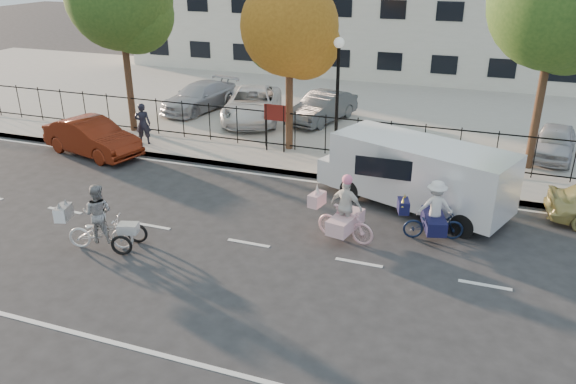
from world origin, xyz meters
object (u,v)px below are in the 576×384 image
at_px(lot_car_b, 253,104).
at_px(zebra_trike, 100,224).
at_px(white_van, 417,172).
at_px(red_sedan, 92,137).
at_px(lot_car_a, 200,97).
at_px(lamppost, 338,78).
at_px(unicorn_bike, 345,216).
at_px(pedestrian, 143,124).
at_px(lot_car_c, 323,107).
at_px(bull_bike, 433,216).
at_px(lot_car_d, 555,142).

bearing_deg(lot_car_b, zebra_trike, -102.61).
height_order(zebra_trike, white_van, white_van).
bearing_deg(red_sedan, lot_car_a, 5.80).
xyz_separation_m(lamppost, unicorn_bike, (1.83, -5.73, -2.41)).
bearing_deg(pedestrian, lot_car_c, -160.18).
bearing_deg(lot_car_b, lot_car_a, 150.57).
distance_m(bull_bike, red_sedan, 13.16).
relative_size(unicorn_bike, bull_bike, 1.03).
bearing_deg(lot_car_c, lot_car_b, -150.02).
height_order(lamppost, unicorn_bike, lamppost).
xyz_separation_m(lot_car_a, lot_car_b, (3.01, -0.68, 0.06)).
xyz_separation_m(unicorn_bike, lot_car_d, (5.67, 8.59, 0.03)).
distance_m(lot_car_a, lot_car_d, 15.44).
bearing_deg(lot_car_c, red_sedan, -120.30).
bearing_deg(lot_car_d, lot_car_c, 178.59).
bearing_deg(pedestrian, zebra_trike, 91.88).
height_order(unicorn_bike, bull_bike, unicorn_bike).
bearing_deg(red_sedan, unicorn_bike, -93.38).
relative_size(zebra_trike, white_van, 0.33).
height_order(lamppost, lot_car_d, lamppost).
bearing_deg(zebra_trike, white_van, -70.10).
bearing_deg(zebra_trike, lot_car_c, -25.89).
bearing_deg(lot_car_b, red_sedan, -140.57).
bearing_deg(unicorn_bike, red_sedan, 84.80).
height_order(unicorn_bike, red_sedan, unicorn_bike).
height_order(red_sedan, pedestrian, pedestrian).
bearing_deg(lot_car_b, lamppost, -53.98).
bearing_deg(white_van, zebra_trike, -122.65).
relative_size(unicorn_bike, pedestrian, 1.17).
relative_size(zebra_trike, pedestrian, 1.28).
xyz_separation_m(zebra_trike, lot_car_d, (11.49, 11.18, 0.04)).
relative_size(pedestrian, lot_car_c, 0.42).
xyz_separation_m(zebra_trike, white_van, (7.29, 5.32, 0.44)).
xyz_separation_m(unicorn_bike, lot_car_b, (-6.68, 9.43, 0.15)).
distance_m(lamppost, lot_car_b, 6.51).
relative_size(bull_bike, pedestrian, 1.14).
distance_m(unicorn_bike, lot_car_c, 10.82).
xyz_separation_m(zebra_trike, unicorn_bike, (5.82, 2.59, 0.01)).
bearing_deg(red_sedan, white_van, -78.89).
bearing_deg(lot_car_d, pedestrian, -157.56).
bearing_deg(red_sedan, lamppost, -61.07).
xyz_separation_m(lot_car_b, lot_car_c, (3.03, 0.76, -0.06)).
bearing_deg(lamppost, pedestrian, -172.99).
height_order(lot_car_c, lot_car_d, lot_car_c).
distance_m(lamppost, unicorn_bike, 6.48).
relative_size(bull_bike, lot_car_b, 0.37).
relative_size(bull_bike, white_van, 0.30).
height_order(pedestrian, lot_car_d, pedestrian).
height_order(bull_bike, lot_car_b, bull_bike).
bearing_deg(red_sedan, bull_bike, -86.79).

